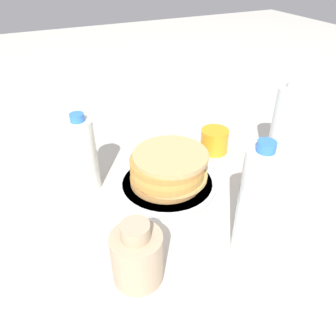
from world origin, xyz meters
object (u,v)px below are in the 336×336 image
object	(u,v)px
plate	(168,183)
juice_glass	(214,141)
pancake_stack	(167,168)
cream_jug	(137,255)
water_bottle_far	(83,155)
water_bottle_mid	(286,129)
water_bottle_near	(255,203)

from	to	relation	value
plate	juice_glass	size ratio (longest dim) A/B	3.10
pancake_stack	cream_jug	world-z (taller)	cream_jug
plate	juice_glass	distance (m)	0.22
water_bottle_far	water_bottle_mid	bearing A→B (deg)	165.38
juice_glass	water_bottle_mid	distance (m)	0.20
plate	water_bottle_far	distance (m)	0.22
pancake_stack	cream_jug	distance (m)	0.28
juice_glass	plate	bearing A→B (deg)	25.83
plate	water_bottle_far	world-z (taller)	water_bottle_far
juice_glass	water_bottle_mid	xyz separation A→B (m)	(-0.12, 0.14, 0.08)
plate	water_bottle_near	distance (m)	0.29
plate	water_bottle_mid	distance (m)	0.34
cream_jug	water_bottle_far	bearing A→B (deg)	-86.63
pancake_stack	water_bottle_mid	world-z (taller)	water_bottle_mid
water_bottle_near	water_bottle_mid	size ratio (longest dim) A/B	1.03
juice_glass	cream_jug	size ratio (longest dim) A/B	0.62
water_bottle_near	water_bottle_mid	world-z (taller)	water_bottle_near
cream_jug	water_bottle_far	size ratio (longest dim) A/B	0.65
pancake_stack	juice_glass	xyz separation A→B (m)	(-0.20, -0.09, -0.02)
water_bottle_mid	cream_jug	bearing A→B (deg)	20.28
water_bottle_near	pancake_stack	bearing A→B (deg)	-77.24
water_bottle_far	plate	bearing A→B (deg)	155.99
plate	juice_glass	world-z (taller)	juice_glass
cream_jug	juice_glass	bearing A→B (deg)	-138.40
plate	water_bottle_near	xyz separation A→B (m)	(-0.06, 0.26, 0.11)
cream_jug	plate	bearing A→B (deg)	-126.37
pancake_stack	water_bottle_far	world-z (taller)	water_bottle_far
water_bottle_near	water_bottle_far	bearing A→B (deg)	-54.28
pancake_stack	water_bottle_near	distance (m)	0.27
juice_glass	water_bottle_far	world-z (taller)	water_bottle_far
plate	pancake_stack	distance (m)	0.05
plate	cream_jug	distance (m)	0.29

